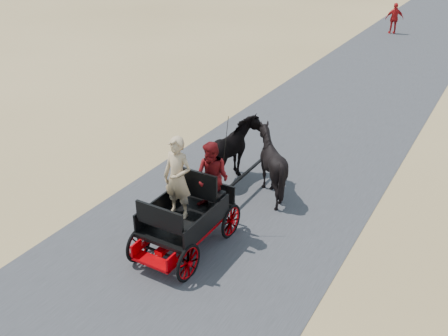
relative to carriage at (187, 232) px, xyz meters
The scene contains 8 objects.
ground 0.61m from the carriage, 73.92° to the right, with size 140.00×140.00×0.00m, color tan.
road 0.61m from the carriage, 73.92° to the right, with size 6.00×140.00×0.01m, color #38383A.
carriage is the anchor object (origin of this frame).
horse_left 3.09m from the carriage, 100.39° to the left, with size 0.91×2.01×1.70m, color black.
horse_right 3.09m from the carriage, 79.61° to the left, with size 1.37×1.54×1.70m, color black.
driver_man 1.28m from the carriage, 165.96° to the left, with size 0.66×0.43×1.80m, color tan.
passenger_woman 1.33m from the carriage, 63.43° to the left, with size 0.77×0.60×1.58m, color #660C0F.
pedestrian 23.15m from the carriage, 92.99° to the left, with size 1.01×0.42×1.73m, color #B61417.
Camera 1 is at (5.03, -6.76, 6.58)m, focal length 40.00 mm.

